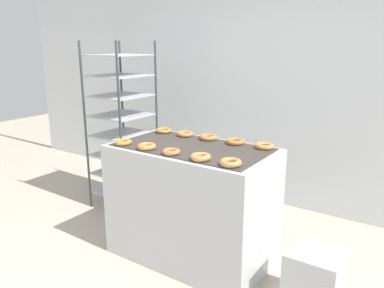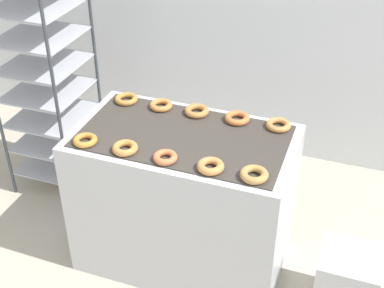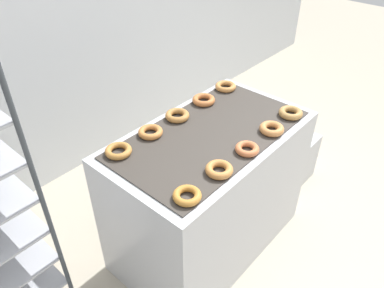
% 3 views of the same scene
% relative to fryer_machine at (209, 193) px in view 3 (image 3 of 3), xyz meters
% --- Properties ---
extents(wall_back, '(8.00, 0.05, 2.80)m').
position_rel_fryer_machine_xyz_m(wall_back, '(-0.00, 1.50, 0.91)').
color(wall_back, silver).
rests_on(wall_back, ground_plane).
extents(fryer_machine, '(1.33, 0.75, 0.99)m').
position_rel_fryer_machine_xyz_m(fryer_machine, '(0.00, 0.00, 0.00)').
color(fryer_machine, '#B7BABF').
rests_on(fryer_machine, ground_plane).
extents(glaze_bin, '(0.35, 0.35, 0.43)m').
position_rel_fryer_machine_xyz_m(glaze_bin, '(1.07, -0.07, -0.28)').
color(glaze_bin, '#B7BABF').
rests_on(glaze_bin, ground_plane).
extents(donut_near_leftmost, '(0.14, 0.14, 0.04)m').
position_rel_fryer_machine_xyz_m(donut_near_leftmost, '(-0.51, -0.26, 0.51)').
color(donut_near_leftmost, '#B4772E').
rests_on(donut_near_leftmost, fryer_machine).
extents(donut_near_left, '(0.15, 0.15, 0.04)m').
position_rel_fryer_machine_xyz_m(donut_near_left, '(-0.25, -0.26, 0.51)').
color(donut_near_left, '#B9793B').
rests_on(donut_near_left, fryer_machine).
extents(donut_near_center, '(0.14, 0.14, 0.04)m').
position_rel_fryer_machine_xyz_m(donut_near_center, '(-0.01, -0.27, 0.51)').
color(donut_near_center, '#BF693D').
rests_on(donut_near_center, fryer_machine).
extents(donut_near_right, '(0.15, 0.15, 0.04)m').
position_rel_fryer_machine_xyz_m(donut_near_right, '(0.25, -0.27, 0.52)').
color(donut_near_right, '#BF7B42').
rests_on(donut_near_right, fryer_machine).
extents(donut_near_rightmost, '(0.15, 0.15, 0.04)m').
position_rel_fryer_machine_xyz_m(donut_near_rightmost, '(0.49, -0.26, 0.51)').
color(donut_near_rightmost, '#A87B41').
rests_on(donut_near_rightmost, fryer_machine).
extents(donut_far_leftmost, '(0.15, 0.15, 0.04)m').
position_rel_fryer_machine_xyz_m(donut_far_leftmost, '(-0.50, 0.26, 0.51)').
color(donut_far_leftmost, '#AE7434').
rests_on(donut_far_leftmost, fryer_machine).
extents(donut_far_left, '(0.15, 0.15, 0.04)m').
position_rel_fryer_machine_xyz_m(donut_far_left, '(-0.25, 0.26, 0.51)').
color(donut_far_left, '#BC7539').
rests_on(donut_far_left, fryer_machine).
extents(donut_far_center, '(0.15, 0.15, 0.04)m').
position_rel_fryer_machine_xyz_m(donut_far_center, '(-0.01, 0.27, 0.51)').
color(donut_far_center, '#AB7338').
rests_on(donut_far_center, fryer_machine).
extents(donut_far_right, '(0.16, 0.16, 0.04)m').
position_rel_fryer_machine_xyz_m(donut_far_right, '(0.25, 0.27, 0.51)').
color(donut_far_right, '#B96936').
rests_on(donut_far_right, fryer_machine).
extents(donut_far_rightmost, '(0.15, 0.15, 0.04)m').
position_rel_fryer_machine_xyz_m(donut_far_rightmost, '(0.51, 0.28, 0.51)').
color(donut_far_rightmost, '#BD7D40').
rests_on(donut_far_rightmost, fryer_machine).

